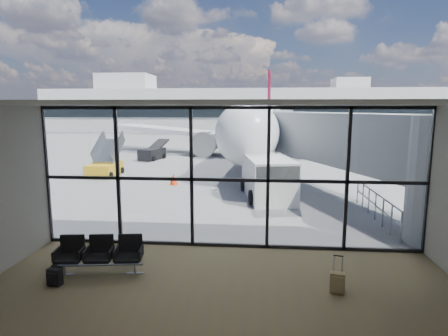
# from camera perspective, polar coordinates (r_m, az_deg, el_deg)

# --- Properties ---
(ground) EXTENTS (220.00, 220.00, 0.00)m
(ground) POSITION_cam_1_polar(r_m,az_deg,el_deg) (51.69, 4.11, 4.14)
(ground) COLOR slate
(ground) RESTS_ON ground
(lounge_shell) EXTENTS (12.02, 8.01, 4.51)m
(lounge_shell) POSITION_cam_1_polar(r_m,az_deg,el_deg) (6.97, -2.07, -5.61)
(lounge_shell) COLOR brown
(lounge_shell) RESTS_ON ground
(glass_curtain_wall) EXTENTS (12.10, 0.12, 4.50)m
(glass_curtain_wall) POSITION_cam_1_polar(r_m,az_deg,el_deg) (11.72, 0.84, -1.60)
(glass_curtain_wall) COLOR white
(glass_curtain_wall) RESTS_ON ground
(jet_bridge) EXTENTS (8.00, 16.50, 4.33)m
(jet_bridge) POSITION_cam_1_polar(r_m,az_deg,el_deg) (19.07, 17.35, 3.67)
(jet_bridge) COLOR #96999B
(jet_bridge) RESTS_ON ground
(apron_railing) EXTENTS (0.06, 5.46, 1.11)m
(apron_railing) POSITION_cam_1_polar(r_m,az_deg,el_deg) (16.16, 22.11, -4.84)
(apron_railing) COLOR gray
(apron_railing) RESTS_ON ground
(far_terminal) EXTENTS (80.00, 12.20, 11.00)m
(far_terminal) POSITION_cam_1_polar(r_m,az_deg,el_deg) (73.47, 3.98, 8.89)
(far_terminal) COLOR #ACACA8
(far_terminal) RESTS_ON ground
(tree_0) EXTENTS (4.95, 4.95, 7.12)m
(tree_0) POSITION_cam_1_polar(r_m,az_deg,el_deg) (95.25, -24.00, 8.43)
(tree_0) COLOR #382619
(tree_0) RESTS_ON ground
(tree_1) EXTENTS (5.61, 5.61, 8.07)m
(tree_1) POSITION_cam_1_polar(r_m,az_deg,el_deg) (92.51, -20.73, 9.01)
(tree_1) COLOR #382619
(tree_1) RESTS_ON ground
(tree_2) EXTENTS (6.27, 6.27, 9.03)m
(tree_2) POSITION_cam_1_polar(r_m,az_deg,el_deg) (90.10, -17.26, 9.60)
(tree_2) COLOR #382619
(tree_2) RESTS_ON ground
(tree_3) EXTENTS (4.95, 4.95, 7.12)m
(tree_3) POSITION_cam_1_polar(r_m,az_deg,el_deg) (88.01, -13.56, 8.96)
(tree_3) COLOR #382619
(tree_3) RESTS_ON ground
(tree_4) EXTENTS (5.61, 5.61, 8.07)m
(tree_4) POSITION_cam_1_polar(r_m,az_deg,el_deg) (86.30, -9.75, 9.50)
(tree_4) COLOR #382619
(tree_4) RESTS_ON ground
(tree_5) EXTENTS (6.27, 6.27, 9.03)m
(tree_5) POSITION_cam_1_polar(r_m,az_deg,el_deg) (84.99, -5.78, 10.01)
(tree_5) COLOR #382619
(tree_5) RESTS_ON ground
(seating_row) EXTENTS (2.29, 0.92, 1.02)m
(seating_row) POSITION_cam_1_polar(r_m,az_deg,el_deg) (10.89, -18.32, -12.12)
(seating_row) COLOR gray
(seating_row) RESTS_ON ground
(backpack) EXTENTS (0.36, 0.34, 0.50)m
(backpack) POSITION_cam_1_polar(r_m,az_deg,el_deg) (10.66, -24.40, -14.85)
(backpack) COLOR black
(backpack) RESTS_ON ground
(suitcase) EXTENTS (0.37, 0.30, 0.93)m
(suitcase) POSITION_cam_1_polar(r_m,az_deg,el_deg) (9.77, 16.87, -16.39)
(suitcase) COLOR olive
(suitcase) RESTS_ON ground
(airliner) EXTENTS (32.00, 37.11, 9.56)m
(airliner) POSITION_cam_1_polar(r_m,az_deg,el_deg) (37.51, 5.89, 6.72)
(airliner) COLOR white
(airliner) RESTS_ON ground
(service_van) EXTENTS (2.86, 4.93, 2.03)m
(service_van) POSITION_cam_1_polar(r_m,az_deg,el_deg) (18.69, 6.76, -1.40)
(service_van) COLOR silver
(service_van) RESTS_ON ground
(belt_loader) EXTENTS (2.07, 3.78, 1.66)m
(belt_loader) POSITION_cam_1_polar(r_m,az_deg,el_deg) (33.27, -10.81, 2.24)
(belt_loader) COLOR black
(belt_loader) RESTS_ON ground
(mobile_stairs) EXTENTS (1.79, 3.29, 2.30)m
(mobile_stairs) POSITION_cam_1_polar(r_m,az_deg,el_deg) (26.05, -17.64, 0.11)
(mobile_stairs) COLOR gold
(mobile_stairs) RESTS_ON ground
(traffic_cone_a) EXTENTS (0.47, 0.47, 0.67)m
(traffic_cone_a) POSITION_cam_1_polar(r_m,az_deg,el_deg) (22.10, -7.70, -1.70)
(traffic_cone_a) COLOR #FF3A0D
(traffic_cone_a) RESTS_ON ground
(traffic_cone_b) EXTENTS (0.41, 0.41, 0.59)m
(traffic_cone_b) POSITION_cam_1_polar(r_m,az_deg,el_deg) (21.19, 3.56, -2.20)
(traffic_cone_b) COLOR orange
(traffic_cone_b) RESTS_ON ground
(traffic_cone_c) EXTENTS (0.44, 0.44, 0.64)m
(traffic_cone_c) POSITION_cam_1_polar(r_m,az_deg,el_deg) (27.88, 9.03, 0.47)
(traffic_cone_c) COLOR orange
(traffic_cone_c) RESTS_ON ground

